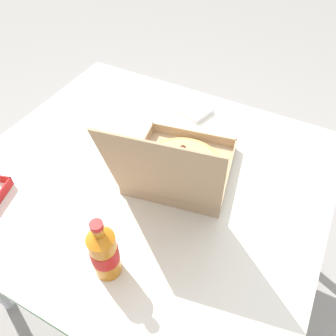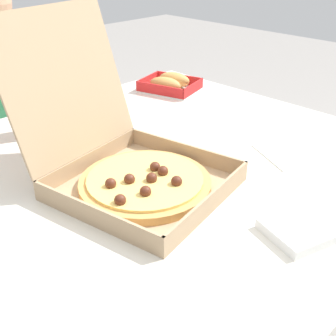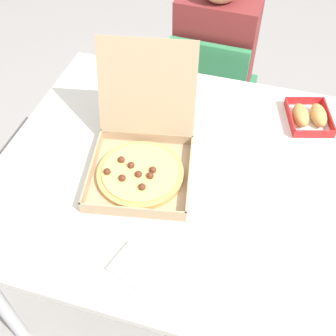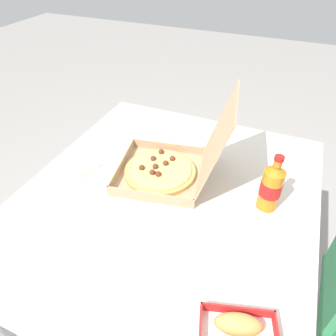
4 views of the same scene
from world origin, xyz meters
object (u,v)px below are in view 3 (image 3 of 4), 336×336
(paper_menu, at_px, (256,245))
(pizza_box_open, at_px, (141,158))
(bread_side_box, at_px, (309,116))
(chair, at_px, (210,93))
(cola_bottle, at_px, (179,79))
(napkin_pile, at_px, (135,265))
(diner_person, at_px, (217,51))

(paper_menu, bearing_deg, pizza_box_open, -178.46)
(bread_side_box, bearing_deg, chair, 137.02)
(pizza_box_open, xyz_separation_m, bread_side_box, (0.52, 0.40, -0.02))
(pizza_box_open, height_order, cola_bottle, pizza_box_open)
(bread_side_box, xyz_separation_m, napkin_pile, (-0.42, -0.75, -0.02))
(chair, height_order, cola_bottle, cola_bottle)
(bread_side_box, distance_m, paper_menu, 0.60)
(paper_menu, bearing_deg, diner_person, 133.50)
(pizza_box_open, bearing_deg, cola_bottle, 86.83)
(chair, relative_size, bread_side_box, 3.71)
(diner_person, bearing_deg, pizza_box_open, -95.38)
(diner_person, distance_m, pizza_box_open, 0.88)
(cola_bottle, bearing_deg, diner_person, 82.83)
(paper_menu, height_order, napkin_pile, napkin_pile)
(diner_person, height_order, napkin_pile, diner_person)
(bread_side_box, bearing_deg, pizza_box_open, -142.73)
(chair, height_order, bread_side_box, chair)
(chair, height_order, paper_menu, chair)
(chair, relative_size, paper_menu, 3.95)
(cola_bottle, bearing_deg, chair, 82.14)
(chair, xyz_separation_m, paper_menu, (0.33, -1.00, 0.28))
(diner_person, relative_size, napkin_pile, 10.46)
(bread_side_box, xyz_separation_m, paper_menu, (-0.11, -0.59, -0.02))
(napkin_pile, bearing_deg, paper_menu, 27.78)
(bread_side_box, height_order, paper_menu, bread_side_box)
(cola_bottle, bearing_deg, pizza_box_open, -93.17)
(diner_person, xyz_separation_m, cola_bottle, (-0.06, -0.48, 0.17))
(cola_bottle, height_order, napkin_pile, cola_bottle)
(chair, height_order, diner_person, diner_person)
(cola_bottle, height_order, paper_menu, cola_bottle)
(bread_side_box, relative_size, paper_menu, 1.07)
(paper_menu, bearing_deg, cola_bottle, 150.25)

